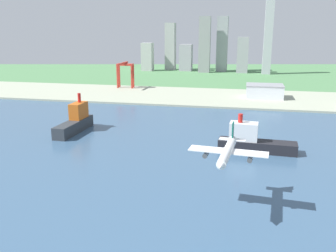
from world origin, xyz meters
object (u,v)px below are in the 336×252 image
object	(u,v)px
airplane_landing	(227,152)
port_crane_red	(125,69)
container_barge	(75,122)
cargo_ship	(252,141)
warehouse_main	(264,91)

from	to	relation	value
airplane_landing	port_crane_red	bearing A→B (deg)	116.00
airplane_landing	container_barge	bearing A→B (deg)	139.43
airplane_landing	cargo_ship	size ratio (longest dim) A/B	0.77
port_crane_red	airplane_landing	bearing A→B (deg)	-64.00
cargo_ship	port_crane_red	world-z (taller)	port_crane_red
port_crane_red	container_barge	bearing A→B (deg)	-81.68
cargo_ship	warehouse_main	xyz separation A→B (m)	(16.71, 224.71, 3.24)
airplane_landing	cargo_ship	distance (m)	102.93
container_barge	port_crane_red	distance (m)	246.37
port_crane_red	warehouse_main	distance (m)	213.47
warehouse_main	port_crane_red	bearing A→B (deg)	168.95
container_barge	port_crane_red	world-z (taller)	port_crane_red
airplane_landing	cargo_ship	bearing A→B (deg)	82.01
cargo_ship	port_crane_red	xyz separation A→B (m)	(-191.85, 265.44, 23.55)
port_crane_red	warehouse_main	xyz separation A→B (m)	(208.56, -40.74, -20.31)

